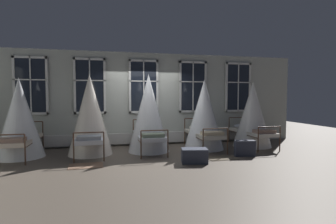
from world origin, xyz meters
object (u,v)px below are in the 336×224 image
Objects in this scene: cot_fifth at (252,115)px; suitcase_dark at (245,148)px; travel_trunk at (194,156)px; cot_second at (90,116)px; cot_fourth at (204,115)px; cot_third at (149,114)px; cot_first at (20,119)px.

cot_fifth reaches higher than suitcase_dark.
cot_fifth reaches higher than travel_trunk.
cot_second is 3.47m from cot_fourth.
cot_second reaches higher than cot_fourth.
cot_second is at bearing 90.45° from cot_fifth.
cot_third is at bearing 162.83° from suitcase_dark.
cot_first is 0.94× the size of cot_third.
cot_first is at bearing 89.54° from cot_third.
cot_second is 3.60× the size of travel_trunk.
cot_third reaches higher than travel_trunk.
suitcase_dark reaches higher than travel_trunk.
cot_fourth is 1.68m from suitcase_dark.
suitcase_dark is 1.66m from travel_trunk.
suitcase_dark is at bearing 142.49° from cot_fifth.
cot_fifth is (3.49, 0.01, -0.09)m from cot_third.
suitcase_dark is 0.92× the size of travel_trunk.
travel_trunk is (-0.89, -1.64, -0.89)m from cot_fourth.
travel_trunk is at bearing -110.47° from cot_first.
suitcase_dark is at bearing -107.07° from cot_second.
travel_trunk is (-2.60, -1.66, -0.85)m from cot_fifth.
suitcase_dark is (2.50, -1.27, -0.90)m from cot_third.
cot_first is 3.71× the size of suitcase_dark.
cot_second is at bearing 173.29° from suitcase_dark.
cot_fifth is (7.03, -0.01, -0.02)m from cot_first.
cot_third is at bearing -89.64° from cot_second.
travel_trunk is at bearing 152.98° from cot_fourth.
travel_trunk is at bearing -151.95° from cot_third.
cot_second reaches higher than cot_fifth.
cot_fifth is 3.34× the size of travel_trunk.
travel_trunk is at bearing -122.73° from cot_second.
cot_third is 3.96× the size of suitcase_dark.
cot_third reaches higher than cot_fifth.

